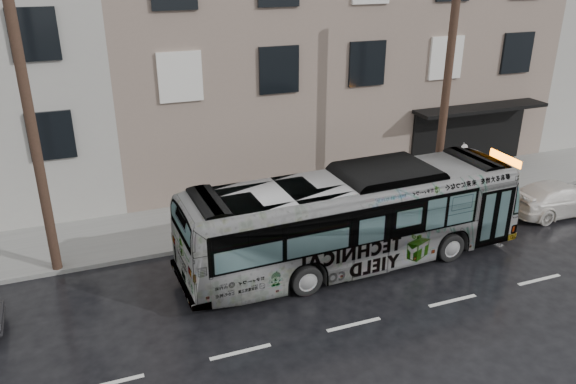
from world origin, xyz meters
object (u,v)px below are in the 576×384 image
(bus, at_px, (354,218))
(utility_pole_rear, at_px, (32,131))
(sign_post, at_px, (460,172))
(white_sedan, at_px, (559,198))
(utility_pole_front, at_px, (446,91))

(bus, bearing_deg, utility_pole_rear, 71.01)
(utility_pole_rear, relative_size, sign_post, 3.75)
(bus, distance_m, white_sedan, 9.23)
(bus, bearing_deg, utility_pole_front, -63.59)
(utility_pole_rear, distance_m, white_sedan, 18.71)
(white_sedan, bearing_deg, utility_pole_front, 62.96)
(utility_pole_front, distance_m, utility_pole_rear, 14.00)
(sign_post, xyz_separation_m, bus, (-6.11, -2.73, 0.22))
(utility_pole_rear, height_order, bus, utility_pole_rear)
(utility_pole_front, bearing_deg, sign_post, 0.00)
(sign_post, bearing_deg, white_sedan, -35.28)
(sign_post, xyz_separation_m, white_sedan, (3.05, -2.16, -0.72))
(utility_pole_rear, relative_size, bus, 0.80)
(utility_pole_rear, bearing_deg, white_sedan, -6.77)
(utility_pole_front, height_order, sign_post, utility_pole_front)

